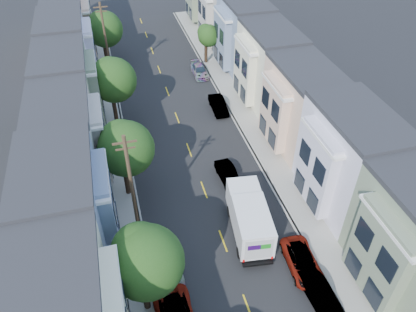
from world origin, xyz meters
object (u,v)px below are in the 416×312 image
Objects in this scene: lead_sedan at (228,175)px; parked_right_a at (320,295)px; tree_c at (125,149)px; parked_left_c at (164,262)px; utility_pole_near at (133,192)px; parked_right_d at (200,70)px; tree_far_r at (208,36)px; parked_right_c at (218,105)px; tree_b at (145,262)px; fedex_truck at (249,217)px; parked_right_b at (302,262)px; utility_pole_far at (107,44)px; tree_d at (113,80)px; tree_e at (104,29)px; parked_left_d at (138,143)px.

parked_right_a is (2.43, -13.36, 0.02)m from lead_sedan.
tree_c is 1.47× the size of parked_left_c.
utility_pole_near reaches higher than parked_right_d.
parked_right_c is at bearing -99.44° from tree_far_r.
parked_right_a is at bearing -12.78° from tree_b.
tree_b reaches higher than fedex_truck.
parked_right_d is (0.00, 8.85, -0.07)m from parked_right_c.
fedex_truck is 7.35m from parked_left_c.
fedex_truck is (8.48, -1.66, -3.36)m from utility_pole_near.
lead_sedan is at bearing 107.04° from parked_right_b.
parked_right_d is at bearing -122.44° from tree_far_r.
utility_pole_near reaches higher than tree_far_r.
utility_pole_far is at bearing -170.15° from tree_far_r.
tree_d reaches higher than parked_right_c.
tree_c is 1.01× the size of tree_e.
parked_right_c is (0.00, 22.12, 0.06)m from parked_right_b.
tree_d is at bearing 91.22° from parked_left_c.
tree_d is 14.47m from tree_e.
parked_right_a is 0.88× the size of parked_right_b.
parked_right_d is (9.80, 13.51, -0.04)m from parked_left_d.
utility_pole_far reaches higher than tree_e.
parked_right_b is 1.10× the size of parked_right_c.
utility_pole_far is 29.13m from fedex_truck.
parked_left_d is at bearing -84.43° from utility_pole_far.
parked_right_b is (11.20, -5.82, -4.52)m from utility_pole_near.
fedex_truck is at bearing 27.74° from tree_b.
tree_c is at bearing -100.90° from parked_left_d.
parked_right_d is at bearing -28.93° from tree_e.
tree_c reaches higher than parked_right_d.
utility_pole_far is at bearing 108.94° from lead_sedan.
tree_e is at bearing 151.32° from parked_right_d.
lead_sedan is at bearing 28.20° from utility_pole_near.
lead_sedan is (8.77, -21.30, -4.50)m from utility_pole_far.
parked_left_d is 10.85m from parked_right_c.
tree_d is 1.42× the size of tree_far_r.
tree_far_r is at bearing -13.04° from tree_e.
tree_e is (0.00, 26.03, -0.08)m from tree_c.
tree_b is 14.58m from lead_sedan.
tree_b is 11.44m from tree_c.
tree_d reaches higher than parked_right_a.
tree_d is at bearing 90.01° from utility_pole_near.
tree_far_r is at bearing 90.68° from parked_right_b.
parked_right_b is (11.20, -22.70, -4.52)m from tree_d.
lead_sedan is 0.79× the size of parked_left_c.
tree_c reaches higher than parked_left_d.
tree_c is 0.74× the size of utility_pole_near.
tree_far_r is 1.35× the size of lead_sedan.
tree_c reaches higher than parked_right_b.
utility_pole_far reaches higher than tree_c.
utility_pole_near is 10.91m from lead_sedan.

